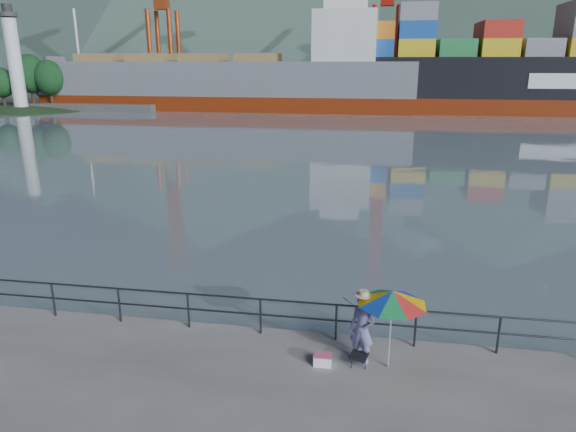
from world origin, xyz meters
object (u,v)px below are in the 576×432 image
object	(u,v)px
cooler_bag	(323,360)
bulk_carrier	(238,81)
container_ship	(569,70)
fisherman	(362,329)
beach_umbrella	(392,297)

from	to	relation	value
cooler_bag	bulk_carrier	xyz separation A→B (m)	(-20.18, 68.87, 3.92)
cooler_bag	bulk_carrier	world-z (taller)	bulk_carrier
container_ship	cooler_bag	bearing A→B (deg)	-111.67
fisherman	container_ship	distance (m)	75.00
container_ship	fisherman	bearing A→B (deg)	-111.11
fisherman	bulk_carrier	size ratio (longest dim) A/B	0.03
fisherman	container_ship	world-z (taller)	container_ship
bulk_carrier	container_ship	distance (m)	48.08
fisherman	cooler_bag	distance (m)	1.20
bulk_carrier	cooler_bag	bearing A→B (deg)	-73.67
beach_umbrella	container_ship	world-z (taller)	container_ship
bulk_carrier	container_ship	world-z (taller)	container_ship
bulk_carrier	fisherman	bearing A→B (deg)	-72.92
cooler_bag	beach_umbrella	bearing A→B (deg)	5.05
beach_umbrella	bulk_carrier	size ratio (longest dim) A/B	0.04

